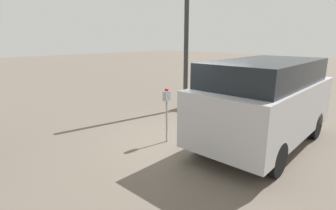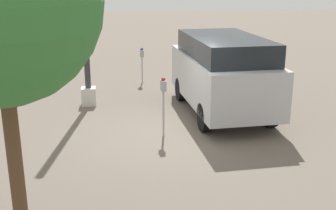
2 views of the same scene
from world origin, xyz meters
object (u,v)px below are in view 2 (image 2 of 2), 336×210
Objects in this scene: parking_meter_near at (163,93)px; parked_van at (223,72)px; lamp_post at (86,39)px; parking_meter_far at (142,57)px.

parked_van is at bearing -56.94° from parking_meter_near.
lamp_post is at bearing 25.54° from parking_meter_near.
parking_meter_far is at bearing 24.02° from parked_van.
lamp_post is at bearing 68.59° from parked_van.
parked_van is at bearing -109.63° from lamp_post.
parking_meter_far is 0.22× the size of lamp_post.
parking_meter_near is 0.26× the size of lamp_post.
lamp_post is 1.24× the size of parked_van.
parking_meter_near is 5.64m from parking_meter_far.
parked_van reaches higher than parking_meter_far.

